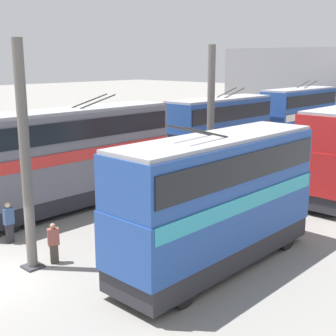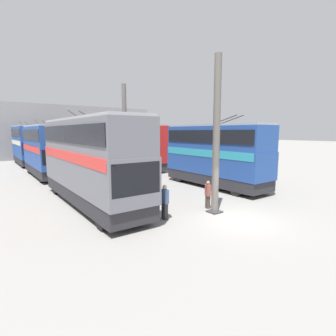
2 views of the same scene
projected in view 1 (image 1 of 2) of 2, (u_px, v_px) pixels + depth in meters
name	position (u px, v px, depth m)	size (l,w,h in m)	color
support_column_near	(26.00, 162.00, 16.52)	(0.68, 0.68, 8.29)	#605B56
support_column_far	(210.00, 130.00, 24.01)	(0.68, 0.68, 8.29)	#605B56
bus_left_near	(218.00, 194.00, 16.92)	(9.32, 2.54, 5.55)	black
bus_right_near	(73.00, 152.00, 23.94)	(11.47, 2.54, 5.77)	black
bus_right_mid	(220.00, 129.00, 32.78)	(9.30, 2.54, 5.60)	black
bus_right_far	(299.00, 114.00, 40.87)	(9.20, 2.54, 5.75)	black
person_by_right_row	(9.00, 221.00, 19.59)	(0.43, 0.25, 1.77)	#2D2D33
person_aisle_foreground	(54.00, 242.00, 17.63)	(0.48, 0.39, 1.59)	#473D33
oil_drum	(267.00, 203.00, 23.82)	(0.56, 0.56, 0.87)	#424C56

